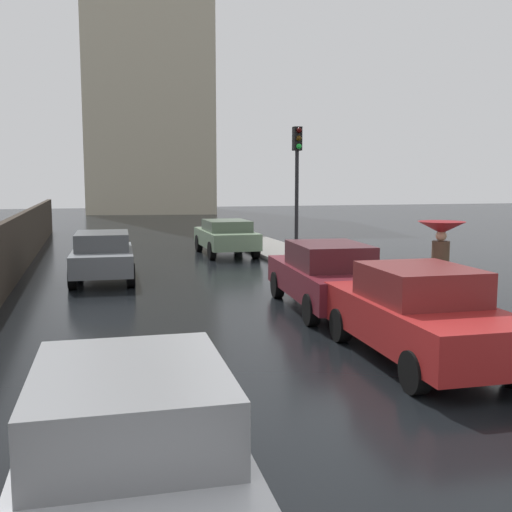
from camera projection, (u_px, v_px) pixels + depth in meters
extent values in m
plane|color=black|center=(302.00, 444.00, 6.68)|extent=(120.00, 120.00, 0.00)
cube|color=slate|center=(103.00, 259.00, 17.54)|extent=(1.85, 3.97, 0.60)
cube|color=#494D50|center=(102.00, 241.00, 17.46)|extent=(1.57, 2.19, 0.49)
cylinder|color=black|center=(131.00, 275.00, 16.50)|extent=(0.25, 0.65, 0.64)
cylinder|color=black|center=(72.00, 277.00, 16.17)|extent=(0.25, 0.65, 0.64)
cylinder|color=black|center=(129.00, 263.00, 18.99)|extent=(0.25, 0.65, 0.64)
cylinder|color=black|center=(79.00, 264.00, 18.65)|extent=(0.25, 0.65, 0.64)
cube|color=#B2B5BA|center=(134.00, 489.00, 4.49)|extent=(1.78, 4.32, 0.63)
cube|color=gray|center=(131.00, 402.00, 4.63)|extent=(1.51, 1.91, 0.54)
cylinder|color=black|center=(206.00, 440.00, 6.06)|extent=(0.24, 0.62, 0.61)
cylinder|color=black|center=(46.00, 456.00, 5.71)|extent=(0.24, 0.62, 0.61)
cube|color=maroon|center=(326.00, 281.00, 13.67)|extent=(2.04, 4.64, 0.64)
cube|color=#461C22|center=(329.00, 255.00, 13.43)|extent=(1.66, 2.22, 0.54)
cylinder|color=black|center=(277.00, 285.00, 15.02)|extent=(0.27, 0.66, 0.64)
cylinder|color=black|center=(338.00, 283.00, 15.32)|extent=(0.27, 0.66, 0.64)
cylinder|color=black|center=(311.00, 310.00, 12.11)|extent=(0.27, 0.66, 0.64)
cylinder|color=black|center=(385.00, 307.00, 12.41)|extent=(0.27, 0.66, 0.64)
cube|color=slate|center=(226.00, 238.00, 23.67)|extent=(1.81, 4.16, 0.61)
cube|color=#4D5C49|center=(227.00, 225.00, 23.44)|extent=(1.59, 2.13, 0.41)
cylinder|color=black|center=(199.00, 243.00, 24.81)|extent=(0.22, 0.67, 0.67)
cylinder|color=black|center=(238.00, 242.00, 25.24)|extent=(0.22, 0.67, 0.67)
cylinder|color=black|center=(212.00, 251.00, 22.18)|extent=(0.22, 0.67, 0.67)
cylinder|color=black|center=(255.00, 249.00, 22.61)|extent=(0.22, 0.67, 0.67)
cube|color=maroon|center=(420.00, 322.00, 9.70)|extent=(1.89, 4.26, 0.68)
cube|color=maroon|center=(420.00, 284.00, 9.66)|extent=(1.60, 1.88, 0.55)
cylinder|color=black|center=(341.00, 325.00, 10.90)|extent=(0.24, 0.61, 0.60)
cylinder|color=black|center=(422.00, 320.00, 11.26)|extent=(0.24, 0.61, 0.60)
cylinder|color=black|center=(415.00, 372.00, 8.22)|extent=(0.24, 0.61, 0.60)
cylinder|color=black|center=(443.00, 291.00, 12.86)|extent=(0.14, 0.14, 0.84)
cylinder|color=black|center=(435.00, 291.00, 12.83)|extent=(0.14, 0.14, 0.84)
cylinder|color=#4C3828|center=(440.00, 256.00, 12.75)|extent=(0.37, 0.37, 0.64)
sphere|color=tan|center=(441.00, 236.00, 12.70)|extent=(0.23, 0.23, 0.23)
cube|color=#3F2314|center=(428.00, 270.00, 12.73)|extent=(0.21, 0.11, 0.24)
cylinder|color=#4C4C51|center=(441.00, 241.00, 12.71)|extent=(0.02, 0.02, 0.80)
cone|color=maroon|center=(441.00, 228.00, 12.68)|extent=(0.98, 0.98, 0.26)
cylinder|color=black|center=(297.00, 208.00, 19.60)|extent=(0.12, 0.12, 3.69)
cube|color=black|center=(297.00, 139.00, 19.33)|extent=(0.26, 0.26, 0.75)
sphere|color=#360503|center=(299.00, 130.00, 19.13)|extent=(0.17, 0.17, 0.17)
sphere|color=#392405|center=(299.00, 138.00, 19.16)|extent=(0.17, 0.17, 0.17)
sphere|color=green|center=(299.00, 146.00, 19.20)|extent=(0.17, 0.17, 0.17)
cube|color=#B2A88E|center=(152.00, 33.00, 54.82)|extent=(12.59, 13.42, 32.27)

